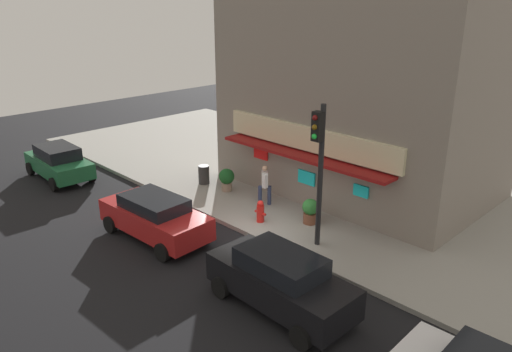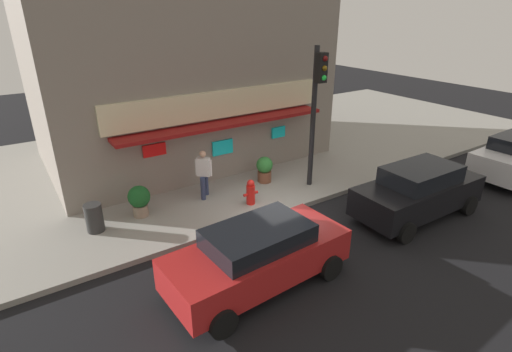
{
  "view_description": "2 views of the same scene",
  "coord_description": "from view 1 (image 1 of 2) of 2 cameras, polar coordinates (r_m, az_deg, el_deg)",
  "views": [
    {
      "loc": [
        11.38,
        -11.03,
        8.17
      ],
      "look_at": [
        -0.96,
        1.18,
        1.86
      ],
      "focal_mm": 34.38,
      "sensor_mm": 36.0,
      "label": 1
    },
    {
      "loc": [
        -6.83,
        -8.81,
        6.21
      ],
      "look_at": [
        -0.73,
        0.4,
        1.43
      ],
      "focal_mm": 27.58,
      "sensor_mm": 36.0,
      "label": 2
    }
  ],
  "objects": [
    {
      "name": "parked_car_black",
      "position": [
        13.77,
        2.86,
        -12.02
      ],
      "size": [
        4.44,
        2.01,
        1.71
      ],
      "color": "black",
      "rests_on": "ground_plane"
    },
    {
      "name": "potted_plant_by_window",
      "position": [
        18.51,
        6.33,
        -4.0
      ],
      "size": [
        0.61,
        0.61,
        0.97
      ],
      "color": "brown",
      "rests_on": "sidewalk"
    },
    {
      "name": "potted_plant_by_doorway",
      "position": [
        21.52,
        -3.44,
        -0.28
      ],
      "size": [
        0.68,
        0.68,
        1.0
      ],
      "color": "gray",
      "rests_on": "sidewalk"
    },
    {
      "name": "traffic_light",
      "position": [
        15.95,
        7.35,
        2.08
      ],
      "size": [
        0.32,
        0.58,
        4.9
      ],
      "color": "black",
      "rests_on": "sidewalk"
    },
    {
      "name": "pedestrian",
      "position": [
        19.89,
        1.02,
        -0.87
      ],
      "size": [
        0.49,
        0.51,
        1.68
      ],
      "color": "navy",
      "rests_on": "sidewalk"
    },
    {
      "name": "parked_car_red",
      "position": [
        17.94,
        -11.69,
        -4.61
      ],
      "size": [
        4.54,
        2.2,
        1.58
      ],
      "color": "#AD1E1E",
      "rests_on": "ground_plane"
    },
    {
      "name": "sidewalk",
      "position": [
        22.17,
        11.05,
        -1.79
      ],
      "size": [
        35.6,
        12.39,
        0.16
      ],
      "primitive_type": "cube",
      "color": "gray",
      "rests_on": "ground_plane"
    },
    {
      "name": "parked_car_green",
      "position": [
        25.16,
        -21.98,
        1.52
      ],
      "size": [
        4.21,
        2.09,
        1.6
      ],
      "color": "#1E6038",
      "rests_on": "ground_plane"
    },
    {
      "name": "ground_plane",
      "position": [
        17.83,
        -0.52,
        -7.28
      ],
      "size": [
        53.39,
        53.39,
        0.0
      ],
      "primitive_type": "plane",
      "color": "black"
    },
    {
      "name": "trash_can",
      "position": [
        22.48,
        -6.09,
        0.17
      ],
      "size": [
        0.5,
        0.5,
        0.85
      ],
      "primitive_type": "cylinder",
      "color": "#2D2D2D",
      "rests_on": "sidewalk"
    },
    {
      "name": "corner_building",
      "position": [
        21.7,
        12.34,
        10.2
      ],
      "size": [
        11.04,
        7.97,
        8.98
      ],
      "color": "gray",
      "rests_on": "sidewalk"
    },
    {
      "name": "fire_hydrant",
      "position": [
        18.56,
        0.51,
        -4.15
      ],
      "size": [
        0.53,
        0.29,
        0.86
      ],
      "color": "red",
      "rests_on": "sidewalk"
    }
  ]
}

